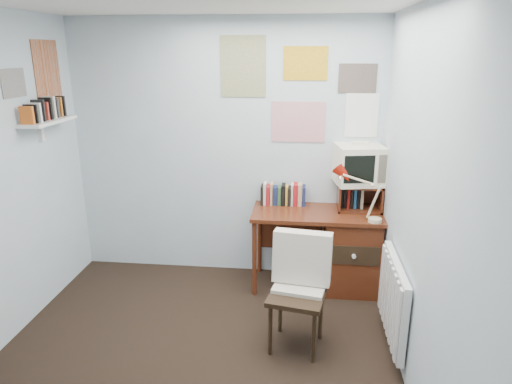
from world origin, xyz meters
TOP-DOWN VIEW (x-y plane):
  - ground at (0.00, 0.00)m, footprint 3.50×3.50m
  - back_wall at (0.00, 1.75)m, footprint 3.00×0.02m
  - right_wall at (1.50, 0.00)m, footprint 0.02×3.50m
  - desk at (1.17, 1.48)m, footprint 1.20×0.55m
  - desk_chair at (0.74, 0.49)m, footprint 0.51×0.50m
  - desk_lamp at (1.40, 1.27)m, footprint 0.36×0.33m
  - tv_riser at (1.29, 1.59)m, footprint 0.40×0.30m
  - crt_tv at (1.27, 1.61)m, footprint 0.47×0.45m
  - book_row at (0.66, 1.66)m, footprint 0.60×0.14m
  - radiator at (1.46, 0.55)m, footprint 0.09×0.80m
  - wall_shelf at (-1.40, 1.10)m, footprint 0.20×0.62m
  - posters_back at (0.70, 1.74)m, footprint 1.20×0.01m
  - posters_left at (-1.49, 1.10)m, footprint 0.01×0.70m

SIDE VIEW (x-z plane):
  - ground at x=0.00m, z-range 0.00..0.00m
  - desk at x=1.17m, z-range 0.03..0.79m
  - radiator at x=1.46m, z-range 0.12..0.72m
  - desk_chair at x=0.74m, z-range 0.00..0.86m
  - book_row at x=0.66m, z-range 0.76..0.98m
  - tv_riser at x=1.29m, z-range 0.76..1.01m
  - desk_lamp at x=1.40m, z-range 0.76..1.19m
  - crt_tv at x=1.27m, z-range 1.01..1.40m
  - back_wall at x=0.00m, z-range 0.00..2.50m
  - right_wall at x=1.50m, z-range 0.00..2.50m
  - wall_shelf at x=-1.40m, z-range 1.50..1.74m
  - posters_back at x=0.70m, z-range 1.40..2.30m
  - posters_left at x=-1.49m, z-range 1.70..2.30m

